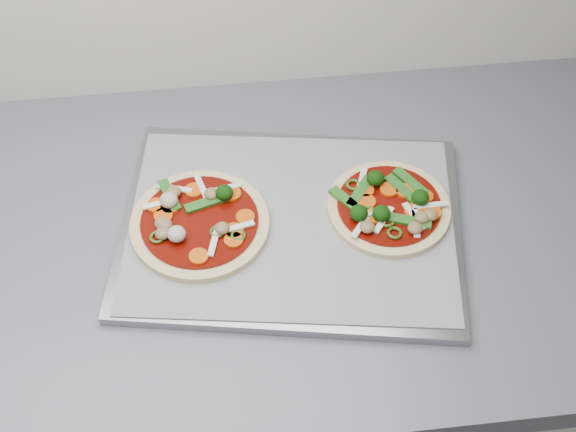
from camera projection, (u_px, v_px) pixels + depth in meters
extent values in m
cube|color=gray|center=(291.00, 226.00, 1.07)|extent=(0.50, 0.41, 0.01)
cube|color=gray|center=(291.00, 222.00, 1.06)|extent=(0.47, 0.37, 0.00)
cylinder|color=#D7B67E|center=(200.00, 224.00, 1.05)|extent=(0.19, 0.19, 0.01)
cylinder|color=#630F05|center=(199.00, 221.00, 1.05)|extent=(0.16, 0.16, 0.00)
ellipsoid|color=brown|center=(222.00, 228.00, 1.03)|extent=(0.03, 0.03, 0.01)
ellipsoid|color=#14380A|center=(224.00, 193.00, 1.06)|extent=(0.03, 0.03, 0.02)
cube|color=white|center=(174.00, 188.00, 1.08)|extent=(0.05, 0.02, 0.00)
torus|color=#2E4B13|center=(157.00, 237.00, 1.02)|extent=(0.03, 0.03, 0.00)
cylinder|color=#F45B0E|center=(232.00, 194.00, 1.07)|extent=(0.03, 0.03, 0.00)
cube|color=white|center=(202.00, 187.00, 1.08)|extent=(0.02, 0.05, 0.00)
cylinder|color=#F45B0E|center=(156.00, 205.00, 1.06)|extent=(0.03, 0.03, 0.00)
cube|color=#28651F|center=(169.00, 195.00, 1.07)|extent=(0.03, 0.06, 0.00)
ellipsoid|color=brown|center=(162.00, 223.00, 1.03)|extent=(0.03, 0.03, 0.01)
cube|color=white|center=(214.00, 241.00, 1.02)|extent=(0.02, 0.05, 0.00)
cube|color=#28651F|center=(206.00, 203.00, 1.06)|extent=(0.06, 0.03, 0.00)
cylinder|color=#F45B0E|center=(163.00, 216.00, 1.05)|extent=(0.03, 0.03, 0.00)
cylinder|color=#F45B0E|center=(170.00, 207.00, 1.06)|extent=(0.03, 0.03, 0.00)
ellipsoid|color=brown|center=(165.00, 225.00, 1.03)|extent=(0.03, 0.03, 0.01)
torus|color=#2E4B13|center=(217.00, 232.00, 1.03)|extent=(0.03, 0.03, 0.00)
ellipsoid|color=brown|center=(174.00, 192.00, 1.07)|extent=(0.03, 0.03, 0.01)
cylinder|color=#F45B0E|center=(234.00, 231.00, 1.03)|extent=(0.03, 0.03, 0.00)
ellipsoid|color=#BDB493|center=(169.00, 200.00, 1.05)|extent=(0.03, 0.03, 0.02)
cube|color=white|center=(223.00, 189.00, 1.08)|extent=(0.05, 0.02, 0.00)
cylinder|color=#F45B0E|center=(199.00, 256.00, 1.01)|extent=(0.03, 0.03, 0.00)
cylinder|color=#F45B0E|center=(245.00, 217.00, 1.05)|extent=(0.03, 0.03, 0.00)
cube|color=white|center=(237.00, 228.00, 1.03)|extent=(0.05, 0.02, 0.00)
ellipsoid|color=brown|center=(211.00, 194.00, 1.07)|extent=(0.02, 0.02, 0.01)
torus|color=#2E4B13|center=(238.00, 235.00, 1.03)|extent=(0.03, 0.03, 0.00)
cylinder|color=#F45B0E|center=(194.00, 190.00, 1.08)|extent=(0.03, 0.03, 0.00)
cylinder|color=#F45B0E|center=(234.00, 240.00, 1.02)|extent=(0.03, 0.03, 0.00)
ellipsoid|color=brown|center=(163.00, 233.00, 1.02)|extent=(0.02, 0.02, 0.01)
ellipsoid|color=#BDB493|center=(177.00, 234.00, 1.02)|extent=(0.03, 0.03, 0.02)
cube|color=white|center=(160.00, 204.00, 1.06)|extent=(0.05, 0.02, 0.00)
cylinder|color=#D7B67E|center=(389.00, 208.00, 1.07)|extent=(0.16, 0.16, 0.01)
cylinder|color=#630F05|center=(389.00, 205.00, 1.07)|extent=(0.14, 0.14, 0.00)
ellipsoid|color=#14380A|center=(381.00, 214.00, 1.04)|extent=(0.03, 0.03, 0.02)
cube|color=#28651F|center=(410.00, 182.00, 1.09)|extent=(0.04, 0.06, 0.00)
ellipsoid|color=brown|center=(415.00, 228.00, 1.03)|extent=(0.02, 0.02, 0.01)
ellipsoid|color=#14380A|center=(420.00, 198.00, 1.06)|extent=(0.03, 0.03, 0.02)
torus|color=#2E4B13|center=(353.00, 185.00, 1.08)|extent=(0.03, 0.03, 0.00)
cube|color=#28651F|center=(360.00, 192.00, 1.07)|extent=(0.05, 0.06, 0.00)
ellipsoid|color=brown|center=(422.00, 217.00, 1.04)|extent=(0.02, 0.02, 0.01)
cube|color=#28651F|center=(402.00, 189.00, 1.08)|extent=(0.04, 0.06, 0.00)
cylinder|color=#F45B0E|center=(414.00, 211.00, 1.05)|extent=(0.03, 0.03, 0.00)
cylinder|color=#F45B0E|center=(365.00, 190.00, 1.08)|extent=(0.04, 0.04, 0.00)
cylinder|color=#F45B0E|center=(405.00, 191.00, 1.08)|extent=(0.03, 0.03, 0.00)
cube|color=white|center=(431.00, 206.00, 1.06)|extent=(0.05, 0.01, 0.00)
cylinder|color=#F45B0E|center=(424.00, 197.00, 1.07)|extent=(0.03, 0.03, 0.00)
cube|color=white|center=(414.00, 216.00, 1.05)|extent=(0.02, 0.05, 0.00)
cylinder|color=#F45B0E|center=(389.00, 190.00, 1.08)|extent=(0.03, 0.03, 0.00)
ellipsoid|color=#14380A|center=(359.00, 213.00, 1.04)|extent=(0.03, 0.03, 0.02)
cube|color=white|center=(416.00, 223.00, 1.04)|extent=(0.01, 0.05, 0.00)
cube|color=white|center=(362.00, 225.00, 1.04)|extent=(0.04, 0.04, 0.00)
cylinder|color=#F45B0E|center=(374.00, 216.00, 1.05)|extent=(0.03, 0.03, 0.00)
torus|color=#2E4B13|center=(395.00, 233.00, 1.03)|extent=(0.03, 0.03, 0.00)
cylinder|color=#F45B0E|center=(432.00, 212.00, 1.05)|extent=(0.03, 0.03, 0.00)
torus|color=#2E4B13|center=(377.00, 178.00, 1.09)|extent=(0.03, 0.03, 0.00)
cube|color=white|center=(361.00, 181.00, 1.09)|extent=(0.02, 0.05, 0.00)
cube|color=#28651F|center=(409.00, 221.00, 1.04)|extent=(0.06, 0.03, 0.00)
ellipsoid|color=brown|center=(430.00, 215.00, 1.04)|extent=(0.03, 0.03, 0.01)
torus|color=#2E4B13|center=(368.00, 212.00, 1.05)|extent=(0.02, 0.02, 0.00)
torus|color=#2E4B13|center=(387.00, 221.00, 1.04)|extent=(0.03, 0.03, 0.00)
ellipsoid|color=brown|center=(367.00, 227.00, 1.03)|extent=(0.03, 0.03, 0.01)
cube|color=white|center=(384.00, 220.00, 1.04)|extent=(0.04, 0.04, 0.00)
cube|color=#28651F|center=(347.00, 201.00, 1.06)|extent=(0.04, 0.06, 0.00)
ellipsoid|color=#14380A|center=(375.00, 178.00, 1.08)|extent=(0.02, 0.02, 0.02)
cylinder|color=#F45B0E|center=(366.00, 202.00, 1.06)|extent=(0.04, 0.04, 0.00)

